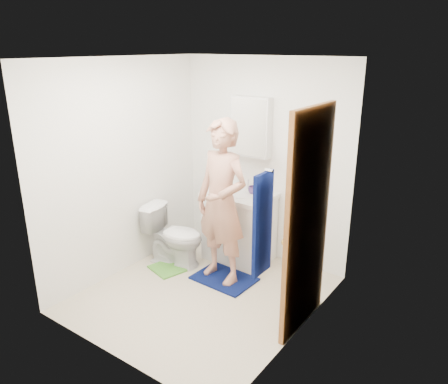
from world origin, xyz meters
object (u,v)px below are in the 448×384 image
Objects in this scene: man at (222,203)px; toothbrush_cup at (253,190)px; vanity_cabinet at (239,228)px; medicine_cabinet at (251,127)px; soap_dispenser at (221,183)px; towel at (262,225)px; toilet at (174,235)px.

toothbrush_cup is at bearing 96.24° from man.
medicine_cabinet is at bearing 90.00° from vanity_cabinet.
medicine_cabinet is 0.74m from soap_dispenser.
soap_dispenser is at bearing -160.79° from toothbrush_cup.
man is (-1.05, 0.94, -0.33)m from towel.
man is (0.69, 0.01, 0.56)m from toilet.
toilet is 3.52× the size of soap_dispenser.
vanity_cabinet is at bearing 14.80° from soap_dispenser.
towel is at bearing -128.39° from toilet.
towel is at bearing -45.34° from soap_dispenser.
toothbrush_cup is at bearing 123.82° from towel.
toilet is at bearing -123.75° from soap_dispenser.
toilet is 0.84m from soap_dispenser.
medicine_cabinet is 2.11m from towel.
towel reaches higher than toilet.
soap_dispenser is 1.80× the size of toothbrush_cup.
towel is at bearing -55.39° from medicine_cabinet.
vanity_cabinet is at bearing -90.00° from medicine_cabinet.
medicine_cabinet reaches higher than toothbrush_cup.
toilet is 6.33× the size of toothbrush_cup.
towel is (1.18, -1.48, 0.85)m from vanity_cabinet.
man is at bearing -53.36° from soap_dispenser.
soap_dispenser is 0.11× the size of man.
medicine_cabinet is (0.00, 0.22, 1.20)m from vanity_cabinet.
medicine_cabinet is 1.57m from toilet.
vanity_cabinet is at bearing 110.66° from man.
medicine_cabinet is 0.39× the size of man.
toothbrush_cup is (0.37, 0.13, -0.06)m from soap_dispenser.
man is at bearing -90.97° from toothbrush_cup.
towel is 0.45× the size of man.
vanity_cabinet is at bearing -55.43° from toilet.
soap_dispenser reaches higher than toilet.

